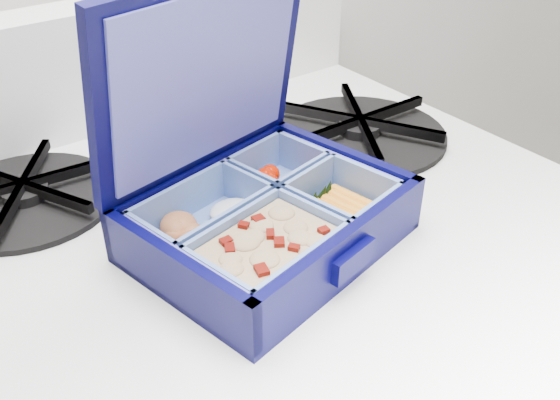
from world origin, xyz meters
TOP-DOWN VIEW (x-y plane):
  - bento_box at (-0.37, 1.64)m, footprint 0.24×0.21m
  - burner_grate at (-0.17, 1.74)m, footprint 0.20×0.20m
  - burner_grate_rear at (-0.52, 1.83)m, footprint 0.18×0.18m
  - fork at (-0.29, 1.76)m, footprint 0.17×0.12m

SIDE VIEW (x-z plane):
  - fork at x=-0.29m, z-range 0.88..0.89m
  - burner_grate_rear at x=-0.52m, z-range 0.88..0.90m
  - burner_grate at x=-0.17m, z-range 0.88..0.91m
  - bento_box at x=-0.37m, z-range 0.88..0.93m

